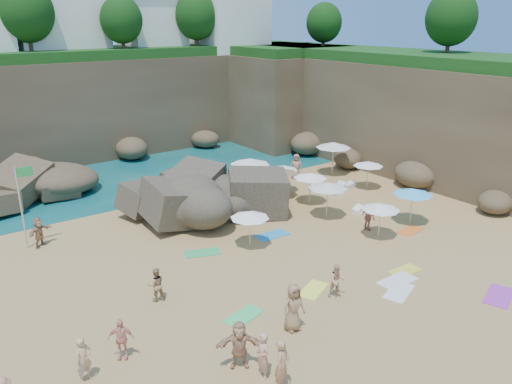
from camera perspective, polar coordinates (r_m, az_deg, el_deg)
ground at (r=25.25m, az=0.36°, el=-7.00°), size 120.00×120.00×0.00m
seawater at (r=51.27m, az=-20.11°, el=5.50°), size 120.00×120.00×0.00m
cliff_back at (r=46.44m, az=-16.47°, el=9.60°), size 44.00×8.00×8.00m
cliff_right at (r=42.34m, az=14.92°, el=8.86°), size 8.00×30.00×8.00m
cliff_corner at (r=49.39m, az=2.45°, el=10.89°), size 10.00×12.00×8.00m
clifftop_buildings at (r=46.96m, az=-16.54°, el=18.60°), size 28.48×9.48×7.00m
clifftop_trees at (r=41.90m, az=-10.92°, el=19.05°), size 35.60×23.82×4.40m
rock_outcrop at (r=29.77m, az=-6.60°, el=-2.91°), size 9.68×8.31×3.30m
flag_pole at (r=27.39m, az=-25.14°, el=-0.44°), size 0.85×0.09×4.38m
parasol_0 at (r=32.42m, az=-7.10°, el=2.51°), size 2.20×2.20×2.08m
parasol_1 at (r=33.50m, az=3.14°, el=2.81°), size 1.96×1.96×1.86m
parasol_2 at (r=31.45m, az=6.23°, el=1.87°), size 2.11×2.11×2.00m
parasol_3 at (r=34.93m, az=12.71°, el=3.17°), size 2.04×2.04×1.93m
parasol_4 at (r=37.58m, az=8.84°, el=5.33°), size 2.62×2.62×2.48m
parasol_6 at (r=32.36m, az=2.84°, el=2.47°), size 2.11×2.11×2.00m
parasol_7 at (r=32.76m, az=-0.70°, el=3.51°), size 2.63×2.63×2.48m
parasol_8 at (r=29.26m, az=8.21°, el=0.74°), size 2.28×2.28×2.15m
parasol_9 at (r=25.26m, az=-0.72°, el=-2.66°), size 2.01×2.01×1.90m
parasol_10 at (r=29.46m, az=17.52°, el=0.04°), size 2.22×2.22×2.10m
parasol_11 at (r=27.13m, az=14.07°, el=-1.65°), size 2.02×2.02×1.91m
lounger_0 at (r=30.70m, az=-3.53°, el=-1.84°), size 1.86×0.99×0.28m
lounger_1 at (r=34.47m, az=7.45°, el=0.41°), size 1.77×1.10×0.26m
lounger_2 at (r=35.16m, az=10.26°, el=0.66°), size 1.93×0.93×0.29m
lounger_3 at (r=31.59m, az=-4.53°, el=-1.26°), size 1.79×0.87×0.27m
lounger_4 at (r=31.11m, az=12.38°, el=-2.00°), size 1.72×0.79×0.26m
lounger_5 at (r=33.93m, az=9.41°, el=-0.01°), size 1.63×0.66×0.25m
towel_3 at (r=20.35m, az=-1.39°, el=-13.98°), size 1.82×1.22×0.03m
towel_4 at (r=22.21m, az=6.56°, el=-11.03°), size 1.82×1.40×0.03m
towel_5 at (r=22.77m, az=16.01°, el=-10.90°), size 1.97×1.45×0.03m
towel_6 at (r=23.97m, az=26.02°, el=-10.62°), size 2.14×1.54×0.03m
towel_8 at (r=27.21m, az=1.86°, el=-4.95°), size 1.87×0.98×0.03m
towel_10 at (r=29.04m, az=17.23°, el=-4.25°), size 1.69×0.97×0.03m
towel_11 at (r=25.40m, az=-6.16°, el=-6.91°), size 1.95×1.44×0.03m
towel_12 at (r=24.59m, az=16.67°, el=-8.60°), size 1.55×0.81×0.03m
towel_13 at (r=23.61m, az=15.87°, el=-9.73°), size 1.87×0.96×0.03m
person_stand_0 at (r=17.78m, az=-19.09°, el=-17.65°), size 0.68×0.56×1.59m
person_stand_1 at (r=21.40m, az=-11.35°, el=-10.33°), size 0.83×0.71×1.47m
person_stand_2 at (r=30.99m, az=-5.53°, el=-0.33°), size 1.12×0.99×1.66m
person_stand_3 at (r=28.27m, az=12.72°, el=-2.81°), size 0.42×0.93×1.55m
person_stand_4 at (r=36.56m, az=4.62°, el=2.92°), size 1.01×0.96×1.86m
person_stand_5 at (r=28.01m, az=-23.56°, el=-4.21°), size 1.46×1.10×1.57m
person_stand_6 at (r=17.01m, az=0.77°, el=-18.21°), size 0.47×0.64×1.64m
person_lie_1 at (r=18.73m, az=-15.03°, el=-17.40°), size 1.55×1.76×0.37m
person_lie_2 at (r=19.53m, az=4.25°, el=-14.80°), size 1.07×1.94×0.50m
person_lie_3 at (r=17.78m, az=-1.90°, el=-18.72°), size 2.24×2.28×0.45m
person_lie_4 at (r=16.95m, az=2.97°, el=-21.02°), size 1.40×1.89×0.43m
person_lie_5 at (r=21.75m, az=9.17°, el=-11.08°), size 1.28×1.61×0.55m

